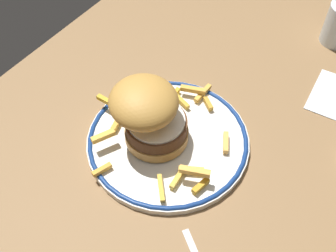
# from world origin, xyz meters

# --- Properties ---
(ground_plane) EXTENTS (1.35, 0.81, 0.04)m
(ground_plane) POSITION_xyz_m (0.00, 0.00, -0.02)
(ground_plane) COLOR olive
(dinner_plate) EXTENTS (0.28, 0.28, 0.02)m
(dinner_plate) POSITION_xyz_m (-0.01, 0.04, 0.01)
(dinner_plate) COLOR white
(dinner_plate) RESTS_ON ground_plane
(burger) EXTENTS (0.14, 0.14, 0.12)m
(burger) POSITION_xyz_m (-0.02, 0.07, 0.08)
(burger) COLOR #BA8340
(burger) RESTS_ON dinner_plate
(fries_pile) EXTENTS (0.27, 0.25, 0.03)m
(fries_pile) POSITION_xyz_m (-0.01, 0.04, 0.03)
(fries_pile) COLOR gold
(fries_pile) RESTS_ON dinner_plate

